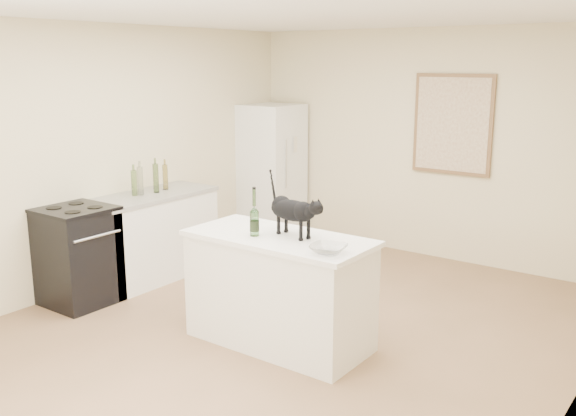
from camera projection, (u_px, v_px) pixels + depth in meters
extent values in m
plane|color=#8F6A4C|center=(284.00, 331.00, 5.41)|extent=(5.50, 5.50, 0.00)
plane|color=white|center=(284.00, 11.00, 4.83)|extent=(5.50, 5.50, 0.00)
plane|color=beige|center=(427.00, 145.00, 7.28)|extent=(4.50, 0.00, 4.50)
plane|color=beige|center=(104.00, 156.00, 6.41)|extent=(0.00, 5.50, 5.50)
cube|color=white|center=(279.00, 292.00, 5.10)|extent=(1.44, 0.67, 0.86)
cube|color=white|center=(279.00, 238.00, 5.00)|extent=(1.50, 0.70, 0.04)
cube|color=white|center=(151.00, 238.00, 6.67)|extent=(0.60, 1.40, 0.86)
cube|color=gray|center=(149.00, 196.00, 6.57)|extent=(0.62, 1.44, 0.04)
cube|color=black|center=(78.00, 257.00, 5.96)|extent=(0.60, 0.60, 0.90)
cube|color=white|center=(271.00, 171.00, 8.19)|extent=(0.68, 0.68, 1.70)
cube|color=brown|center=(453.00, 124.00, 7.03)|extent=(0.90, 0.03, 1.10)
cube|color=beige|center=(452.00, 125.00, 7.02)|extent=(0.82, 0.00, 1.02)
cylinder|color=#2A5D25|center=(254.00, 215.00, 4.96)|extent=(0.08, 0.08, 0.34)
imported|color=silver|center=(328.00, 249.00, 4.53)|extent=(0.30, 0.30, 0.06)
cube|color=white|center=(296.00, 144.00, 7.97)|extent=(0.04, 0.15, 0.19)
cylinder|color=brown|center=(165.00, 177.00, 6.76)|extent=(0.06, 0.06, 0.26)
cylinder|color=gray|center=(140.00, 181.00, 6.48)|extent=(0.06, 0.06, 0.29)
cylinder|color=#376121|center=(134.00, 183.00, 6.45)|extent=(0.06, 0.06, 0.26)
cylinder|color=#274717|center=(156.00, 178.00, 6.60)|extent=(0.06, 0.06, 0.30)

